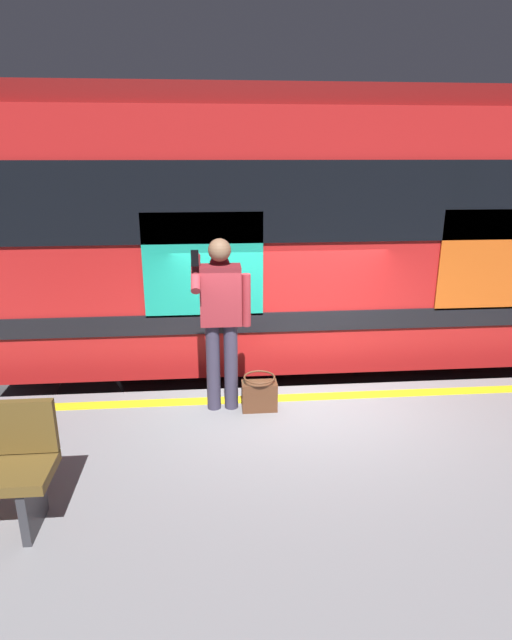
# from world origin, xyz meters

# --- Properties ---
(ground_plane) EXTENTS (23.83, 23.83, 0.00)m
(ground_plane) POSITION_xyz_m (0.00, 0.00, 0.00)
(ground_plane) COLOR #3D3D3F
(platform) EXTENTS (13.22, 3.71, 1.04)m
(platform) POSITION_xyz_m (0.00, 1.86, 0.52)
(platform) COLOR gray
(platform) RESTS_ON ground
(safety_line) EXTENTS (12.96, 0.16, 0.01)m
(safety_line) POSITION_xyz_m (0.00, 0.30, 1.04)
(safety_line) COLOR yellow
(safety_line) RESTS_ON platform
(track_rail_near) EXTENTS (17.19, 0.08, 0.16)m
(track_rail_near) POSITION_xyz_m (0.00, -1.23, 0.08)
(track_rail_near) COLOR slate
(track_rail_near) RESTS_ON ground
(track_rail_far) EXTENTS (17.19, 0.08, 0.16)m
(track_rail_far) POSITION_xyz_m (0.00, -2.66, 0.08)
(track_rail_far) COLOR slate
(track_rail_far) RESTS_ON ground
(train_carriage) EXTENTS (9.89, 2.90, 4.14)m
(train_carriage) POSITION_xyz_m (-0.84, -1.94, 2.61)
(train_carriage) COLOR red
(train_carriage) RESTS_ON ground
(passenger) EXTENTS (0.57, 0.55, 1.77)m
(passenger) POSITION_xyz_m (0.72, 0.44, 2.09)
(passenger) COLOR #383347
(passenger) RESTS_ON platform
(handbag) EXTENTS (0.36, 0.33, 0.37)m
(handbag) POSITION_xyz_m (0.35, 0.53, 1.21)
(handbag) COLOR #59331E
(handbag) RESTS_ON platform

